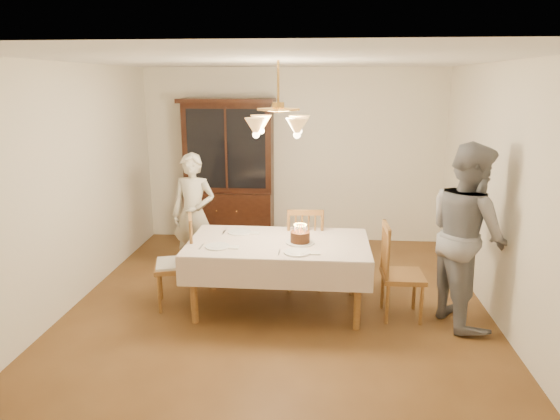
# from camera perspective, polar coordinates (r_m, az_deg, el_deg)

# --- Properties ---
(ground) EXTENTS (5.00, 5.00, 0.00)m
(ground) POSITION_cam_1_polar(r_m,az_deg,el_deg) (5.56, -0.18, -11.05)
(ground) COLOR #583619
(ground) RESTS_ON ground
(room_shell) EXTENTS (5.00, 5.00, 5.00)m
(room_shell) POSITION_cam_1_polar(r_m,az_deg,el_deg) (5.08, -0.20, 5.24)
(room_shell) COLOR white
(room_shell) RESTS_ON ground
(dining_table) EXTENTS (1.90, 1.10, 0.76)m
(dining_table) POSITION_cam_1_polar(r_m,az_deg,el_deg) (5.30, -0.19, -4.38)
(dining_table) COLOR brown
(dining_table) RESTS_ON ground
(china_hutch) EXTENTS (1.38, 0.54, 2.16)m
(china_hutch) POSITION_cam_1_polar(r_m,az_deg,el_deg) (7.51, -5.84, 4.01)
(china_hutch) COLOR black
(china_hutch) RESTS_ON ground
(chair_far_side) EXTENTS (0.47, 0.45, 1.00)m
(chair_far_side) POSITION_cam_1_polar(r_m,az_deg,el_deg) (5.93, 2.80, -4.79)
(chair_far_side) COLOR brown
(chair_far_side) RESTS_ON ground
(chair_left_end) EXTENTS (0.52, 0.54, 1.00)m
(chair_left_end) POSITION_cam_1_polar(r_m,az_deg,el_deg) (5.57, -11.86, -6.25)
(chair_left_end) COLOR brown
(chair_left_end) RESTS_ON ground
(chair_right_end) EXTENTS (0.43, 0.45, 1.00)m
(chair_right_end) POSITION_cam_1_polar(r_m,az_deg,el_deg) (5.34, 13.69, -7.41)
(chair_right_end) COLOR brown
(chair_right_end) RESTS_ON ground
(elderly_woman) EXTENTS (0.61, 0.44, 1.55)m
(elderly_woman) POSITION_cam_1_polar(r_m,az_deg,el_deg) (6.36, -9.84, -0.51)
(elderly_woman) COLOR beige
(elderly_woman) RESTS_ON ground
(adult_in_grey) EXTENTS (0.91, 1.05, 1.84)m
(adult_in_grey) POSITION_cam_1_polar(r_m,az_deg,el_deg) (5.30, 20.63, -2.65)
(adult_in_grey) COLOR slate
(adult_in_grey) RESTS_ON ground
(birthday_cake) EXTENTS (0.30, 0.30, 0.21)m
(birthday_cake) POSITION_cam_1_polar(r_m,az_deg,el_deg) (5.21, 2.31, -3.20)
(birthday_cake) COLOR white
(birthday_cake) RESTS_ON dining_table
(place_setting_near_left) EXTENTS (0.40, 0.25, 0.02)m
(place_setting_near_left) POSITION_cam_1_polar(r_m,az_deg,el_deg) (5.13, -7.01, -4.18)
(place_setting_near_left) COLOR white
(place_setting_near_left) RESTS_ON dining_table
(place_setting_near_right) EXTENTS (0.41, 0.27, 0.02)m
(place_setting_near_right) POSITION_cam_1_polar(r_m,az_deg,el_deg) (4.93, 2.12, -4.86)
(place_setting_near_right) COLOR white
(place_setting_near_right) RESTS_ON dining_table
(place_setting_far_left) EXTENTS (0.41, 0.26, 0.02)m
(place_setting_far_left) POSITION_cam_1_polar(r_m,az_deg,el_deg) (5.59, -4.54, -2.54)
(place_setting_far_left) COLOR white
(place_setting_far_left) RESTS_ON dining_table
(chandelier) EXTENTS (0.62, 0.62, 0.73)m
(chandelier) POSITION_cam_1_polar(r_m,az_deg,el_deg) (5.04, -0.20, 9.68)
(chandelier) COLOR #BF8C3F
(chandelier) RESTS_ON ground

